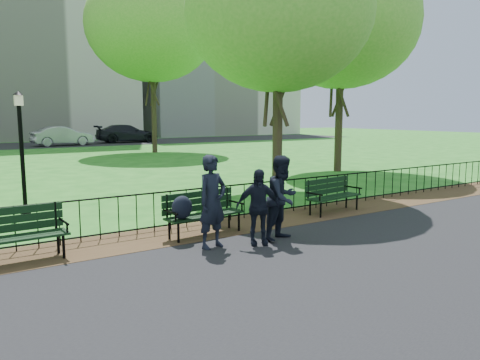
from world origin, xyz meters
TOP-DOWN VIEW (x-y plane):
  - ground at (0.00, 0.00)m, footprint 120.00×120.00m
  - asphalt_path at (0.00, -3.40)m, footprint 60.00×9.20m
  - dirt_strip at (0.00, 1.50)m, footprint 60.00×1.60m
  - far_street at (0.00, 35.00)m, footprint 70.00×9.00m
  - iron_fence at (0.00, 2.00)m, footprint 24.06×0.06m
  - apartment_east at (26.00, 48.00)m, footprint 20.00×15.00m
  - park_bench_main at (-0.51, 1.09)m, footprint 1.85×0.73m
  - park_bench_left_a at (-3.97, 1.32)m, footprint 1.89×0.65m
  - park_bench_right_a at (3.76, 1.38)m, footprint 1.80×0.76m
  - lamppost at (-3.08, 5.63)m, footprint 0.29×0.29m
  - tree_near_e at (4.59, 4.80)m, footprint 6.05×6.05m
  - tree_mid_e at (10.49, 7.90)m, footprint 6.81×6.81m
  - tree_far_e at (7.65, 22.44)m, footprint 8.67×8.67m
  - person_left at (-0.53, 0.21)m, footprint 0.74×0.57m
  - person_mid at (0.99, -0.05)m, footprint 0.95×0.68m
  - person_right at (0.34, -0.08)m, footprint 0.97×0.67m
  - sedan_silver at (3.94, 32.95)m, footprint 4.95×2.08m
  - sedan_dark at (9.98, 34.41)m, footprint 5.77×2.69m

SIDE VIEW (x-z plane):
  - ground at x=0.00m, z-range 0.00..0.00m
  - asphalt_path at x=0.00m, z-range 0.00..0.01m
  - far_street at x=0.00m, z-range 0.00..0.01m
  - dirt_strip at x=0.00m, z-range 0.01..0.02m
  - iron_fence at x=0.00m, z-range 0.00..1.00m
  - park_bench_right_a at x=3.76m, z-range 0.07..1.06m
  - park_bench_left_a at x=-3.97m, z-range 0.08..1.14m
  - park_bench_main at x=-0.51m, z-range 0.14..1.16m
  - person_right at x=0.34m, z-range 0.01..1.54m
  - sedan_silver at x=3.94m, z-range 0.01..1.60m
  - sedan_dark at x=9.98m, z-range 0.01..1.64m
  - person_mid at x=0.99m, z-range 0.01..1.77m
  - person_left at x=-0.53m, z-range 0.01..1.83m
  - lamppost at x=-3.08m, z-range 0.14..3.32m
  - tree_near_e at x=4.59m, z-range 1.64..10.07m
  - tree_mid_e at x=10.49m, z-range 1.84..11.34m
  - tree_far_e at x=7.65m, z-range 2.35..14.44m
  - apartment_east at x=26.00m, z-range 0.00..24.00m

